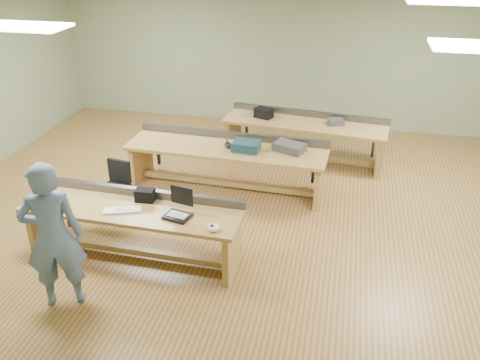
{
  "coord_description": "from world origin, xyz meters",
  "views": [
    {
      "loc": [
        1.17,
        -6.61,
        4.01
      ],
      "look_at": [
        -0.13,
        -0.6,
        0.86
      ],
      "focal_mm": 38.0,
      "sensor_mm": 36.0,
      "label": 1
    }
  ],
  "objects_px": {
    "workbench_mid": "(227,157)",
    "workbench_back": "(305,132)",
    "person": "(53,236)",
    "task_chair": "(116,196)",
    "mug": "(228,145)",
    "parts_bin_teal": "(246,146)",
    "parts_bin_grey": "(289,147)",
    "camera_bag": "(145,195)",
    "laptop_base": "(178,216)",
    "drinks_can": "(227,142)",
    "workbench_front": "(134,220)"
  },
  "relations": [
    {
      "from": "workbench_back",
      "to": "drinks_can",
      "type": "distance_m",
      "value": 1.78
    },
    {
      "from": "person",
      "to": "task_chair",
      "type": "distance_m",
      "value": 2.11
    },
    {
      "from": "parts_bin_grey",
      "to": "mug",
      "type": "height_order",
      "value": "parts_bin_grey"
    },
    {
      "from": "laptop_base",
      "to": "camera_bag",
      "type": "relative_size",
      "value": 1.28
    },
    {
      "from": "camera_bag",
      "to": "laptop_base",
      "type": "bearing_deg",
      "value": -32.04
    },
    {
      "from": "workbench_mid",
      "to": "task_chair",
      "type": "bearing_deg",
      "value": -137.96
    },
    {
      "from": "laptop_base",
      "to": "parts_bin_grey",
      "type": "xyz_separation_m",
      "value": [
        1.09,
        2.31,
        0.05
      ]
    },
    {
      "from": "workbench_mid",
      "to": "workbench_back",
      "type": "bearing_deg",
      "value": 53.57
    },
    {
      "from": "workbench_back",
      "to": "parts_bin_grey",
      "type": "height_order",
      "value": "parts_bin_grey"
    },
    {
      "from": "parts_bin_teal",
      "to": "drinks_can",
      "type": "distance_m",
      "value": 0.38
    },
    {
      "from": "workbench_mid",
      "to": "laptop_base",
      "type": "distance_m",
      "value": 2.29
    },
    {
      "from": "workbench_front",
      "to": "parts_bin_teal",
      "type": "distance_m",
      "value": 2.34
    },
    {
      "from": "mug",
      "to": "parts_bin_grey",
      "type": "bearing_deg",
      "value": 5.03
    },
    {
      "from": "laptop_base",
      "to": "mug",
      "type": "distance_m",
      "value": 2.23
    },
    {
      "from": "person",
      "to": "laptop_base",
      "type": "height_order",
      "value": "person"
    },
    {
      "from": "laptop_base",
      "to": "camera_bag",
      "type": "distance_m",
      "value": 0.63
    },
    {
      "from": "laptop_base",
      "to": "parts_bin_grey",
      "type": "relative_size",
      "value": 0.65
    },
    {
      "from": "parts_bin_grey",
      "to": "mug",
      "type": "relative_size",
      "value": 4.41
    },
    {
      "from": "parts_bin_grey",
      "to": "mug",
      "type": "bearing_deg",
      "value": -174.97
    },
    {
      "from": "workbench_front",
      "to": "camera_bag",
      "type": "xyz_separation_m",
      "value": [
        0.1,
        0.19,
        0.28
      ]
    },
    {
      "from": "laptop_base",
      "to": "task_chair",
      "type": "xyz_separation_m",
      "value": [
        -1.36,
        1.1,
        -0.46
      ]
    },
    {
      "from": "drinks_can",
      "to": "mug",
      "type": "bearing_deg",
      "value": -67.57
    },
    {
      "from": "person",
      "to": "mug",
      "type": "bearing_deg",
      "value": -136.42
    },
    {
      "from": "laptop_base",
      "to": "parts_bin_teal",
      "type": "xyz_separation_m",
      "value": [
        0.41,
        2.19,
        0.06
      ]
    },
    {
      "from": "workbench_mid",
      "to": "parts_bin_grey",
      "type": "relative_size",
      "value": 6.88
    },
    {
      "from": "camera_bag",
      "to": "parts_bin_teal",
      "type": "bearing_deg",
      "value": 60.67
    },
    {
      "from": "workbench_front",
      "to": "workbench_back",
      "type": "xyz_separation_m",
      "value": [
        1.85,
        3.55,
        0.0
      ]
    },
    {
      "from": "workbench_back",
      "to": "parts_bin_grey",
      "type": "relative_size",
      "value": 6.32
    },
    {
      "from": "person",
      "to": "camera_bag",
      "type": "xyz_separation_m",
      "value": [
        0.59,
        1.23,
        -0.07
      ]
    },
    {
      "from": "person",
      "to": "laptop_base",
      "type": "distance_m",
      "value": 1.46
    },
    {
      "from": "parts_bin_teal",
      "to": "parts_bin_grey",
      "type": "xyz_separation_m",
      "value": [
        0.67,
        0.12,
        -0.01
      ]
    },
    {
      "from": "task_chair",
      "to": "mug",
      "type": "xyz_separation_m",
      "value": [
        1.47,
        1.13,
        0.49
      ]
    },
    {
      "from": "laptop_base",
      "to": "mug",
      "type": "relative_size",
      "value": 2.87
    },
    {
      "from": "parts_bin_teal",
      "to": "parts_bin_grey",
      "type": "bearing_deg",
      "value": 9.84
    },
    {
      "from": "workbench_front",
      "to": "task_chair",
      "type": "distance_m",
      "value": 1.24
    },
    {
      "from": "mug",
      "to": "parts_bin_teal",
      "type": "bearing_deg",
      "value": -5.53
    },
    {
      "from": "camera_bag",
      "to": "parts_bin_grey",
      "type": "distance_m",
      "value": 2.58
    },
    {
      "from": "workbench_mid",
      "to": "parts_bin_teal",
      "type": "relative_size",
      "value": 7.87
    },
    {
      "from": "mug",
      "to": "drinks_can",
      "type": "xyz_separation_m",
      "value": [
        -0.04,
        0.11,
        0.01
      ]
    },
    {
      "from": "workbench_front",
      "to": "parts_bin_grey",
      "type": "relative_size",
      "value": 5.98
    },
    {
      "from": "parts_bin_teal",
      "to": "drinks_can",
      "type": "height_order",
      "value": "parts_bin_teal"
    },
    {
      "from": "workbench_back",
      "to": "person",
      "type": "bearing_deg",
      "value": -110.16
    },
    {
      "from": "laptop_base",
      "to": "mug",
      "type": "height_order",
      "value": "mug"
    },
    {
      "from": "person",
      "to": "drinks_can",
      "type": "distance_m",
      "value": 3.46
    },
    {
      "from": "workbench_back",
      "to": "laptop_base",
      "type": "xyz_separation_m",
      "value": [
        -1.21,
        -3.67,
        0.21
      ]
    },
    {
      "from": "camera_bag",
      "to": "parts_bin_grey",
      "type": "xyz_separation_m",
      "value": [
        1.63,
        2.0,
        -0.02
      ]
    },
    {
      "from": "person",
      "to": "parts_bin_teal",
      "type": "height_order",
      "value": "person"
    },
    {
      "from": "person",
      "to": "workbench_front",
      "type": "bearing_deg",
      "value": -140.17
    },
    {
      "from": "laptop_base",
      "to": "camera_bag",
      "type": "xyz_separation_m",
      "value": [
        -0.54,
        0.31,
        0.07
      ]
    },
    {
      "from": "person",
      "to": "task_chair",
      "type": "relative_size",
      "value": 2.16
    }
  ]
}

